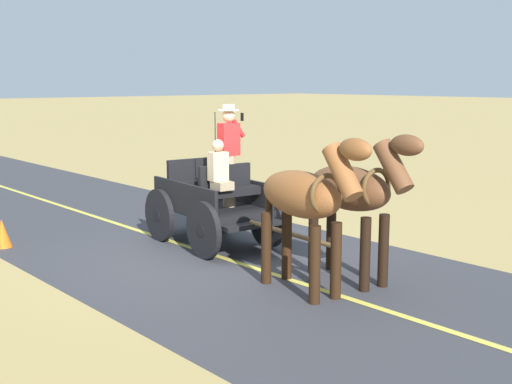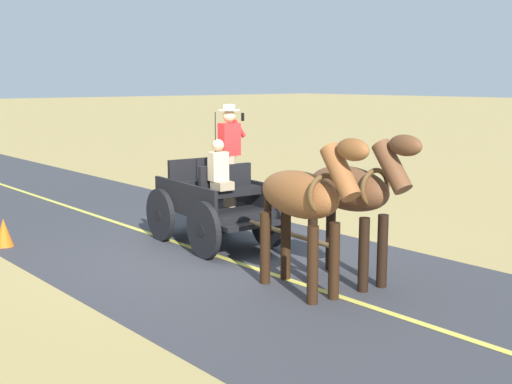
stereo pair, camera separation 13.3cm
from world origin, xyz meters
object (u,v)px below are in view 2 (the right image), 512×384
(traffic_cone, at_px, (4,233))
(horse_off_side, at_px, (304,199))
(horse_near_side, at_px, (353,192))
(horse_drawn_carriage, at_px, (215,200))

(traffic_cone, bearing_deg, horse_off_side, 112.79)
(horse_off_side, xyz_separation_m, traffic_cone, (2.22, -5.28, -1.07))
(horse_near_side, bearing_deg, horse_off_side, -5.00)
(horse_off_side, bearing_deg, traffic_cone, -67.21)
(horse_drawn_carriage, distance_m, traffic_cone, 3.77)
(horse_drawn_carriage, relative_size, horse_near_side, 2.04)
(horse_drawn_carriage, bearing_deg, horse_near_side, 93.38)
(horse_drawn_carriage, height_order, traffic_cone, horse_drawn_carriage)
(horse_off_side, height_order, traffic_cone, horse_off_side)
(horse_near_side, bearing_deg, horse_drawn_carriage, -86.62)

